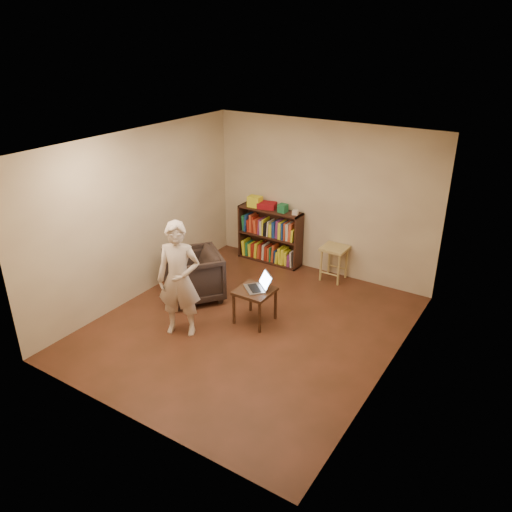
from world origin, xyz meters
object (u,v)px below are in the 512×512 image
Objects in this scene: armchair at (193,276)px; bookshelf at (270,238)px; side_table at (255,295)px; stool at (334,253)px; laptop at (259,285)px; person at (179,280)px.

bookshelf is at bearing 118.79° from armchair.
armchair is at bearing 176.29° from side_table.
armchair is at bearing -131.78° from stool.
bookshelf is 2.53× the size of laptop.
bookshelf is 0.73× the size of person.
person is (-0.74, -0.84, 0.25)m from laptop.
laptop is at bearing -63.53° from bookshelf.
laptop is at bearing -101.43° from stool.
stool is at bearing 86.24° from armchair.
person reaches higher than laptop.
bookshelf reaches higher than laptop.
bookshelf is 2.03× the size of stool.
armchair is 1.08m from person.
stool is 0.70× the size of armchair.
laptop is (1.23, -0.02, 0.18)m from armchair.
armchair is 1.65× the size of side_table.
stool reaches higher than side_table.
laptop is 1.15m from person.
armchair is 0.52× the size of person.
stool is 1.84m from laptop.
bookshelf is 2.74m from person.
person is (-0.71, -0.78, 0.39)m from side_table.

